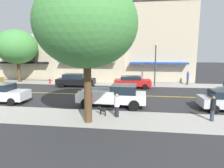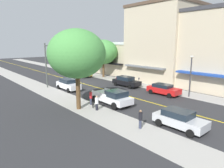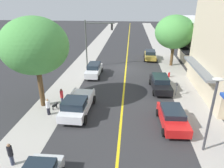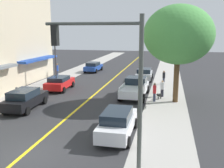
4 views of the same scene
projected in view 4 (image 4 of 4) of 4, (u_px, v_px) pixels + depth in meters
The scene contains 17 objects.
ground_plane at pixel (24, 154), 13.56m from camera, with size 140.00×140.00×0.00m, color #2D2D30.
road_centerline_stripe at pixel (24, 154), 13.56m from camera, with size 0.20×126.00×0.00m, color yellow.
street_tree_left_near at pixel (178, 35), 22.38m from camera, with size 5.93×5.93×8.39m.
parking_meter at pixel (17, 93), 22.86m from camera, with size 0.12×0.18×1.42m.
traffic_light_mast at pixel (113, 70), 11.39m from camera, with size 4.31×0.32×6.90m.
street_lamp at pixel (55, 55), 30.65m from camera, with size 0.70×0.36×5.36m.
red_sedan_left_curb at pixel (60, 83), 28.12m from camera, with size 2.25×4.47×1.45m.
silver_sedan_right_curb at pixel (144, 74), 33.51m from camera, with size 2.13×4.31×1.52m.
black_sedan_left_curb at pixel (25, 99), 21.26m from camera, with size 2.25×4.84×1.61m.
blue_sedan_left_curb at pixel (93, 67), 40.48m from camera, with size 2.10×4.46×1.45m.
white_sedan_right_curb at pixel (118, 122), 15.76m from camera, with size 1.95×4.64×1.65m.
white_pickup_truck at pixel (135, 87), 25.25m from camera, with size 2.49×5.48×1.75m.
pedestrian_blue_shirt at pixel (57, 70), 35.85m from camera, with size 0.32×0.32×1.82m.
pedestrian_white_shirt at pixel (162, 88), 25.21m from camera, with size 0.37×0.37×1.58m.
pedestrian_black_shirt at pixel (164, 77), 31.00m from camera, with size 0.32×0.32×1.60m.
pedestrian_red_shirt at pixel (155, 92), 23.44m from camera, with size 0.30×0.30×1.68m.
small_dog at pixel (159, 95), 24.35m from camera, with size 0.56×0.74×0.58m.
Camera 4 is at (7.09, -11.32, 6.24)m, focal length 42.53 mm.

